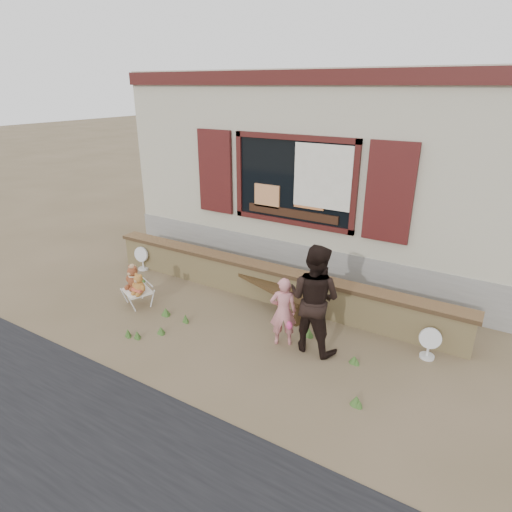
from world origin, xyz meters
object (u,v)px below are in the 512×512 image
Objects in this scene: folding_chair at (138,292)px; teddy_bear_left at (133,276)px; bench at (270,289)px; adult at (314,299)px; teddy_bear_right at (139,283)px; child at (283,312)px.

teddy_bear_left reaches higher than folding_chair.
adult is at bearing -16.06° from bench.
teddy_bear_left reaches higher than bench.
bench reaches higher than folding_chair.
folding_chair is at bearing -180.00° from teddy_bear_right.
folding_chair is 3.33m from adult.
teddy_bear_left is 0.28m from teddy_bear_right.
teddy_bear_right is (0.26, -0.11, -0.03)m from teddy_bear_left.
adult is (3.26, 0.37, 0.57)m from folding_chair.
adult reaches higher than teddy_bear_right.
folding_chair is 1.57× the size of teddy_bear_right.
teddy_bear_left is (-2.19, -1.16, 0.18)m from bench.
teddy_bear_left is at bearing 180.00° from folding_chair.
teddy_bear_right is 0.35× the size of child.
teddy_bear_left reaches higher than teddy_bear_right.
teddy_bear_right is (0.13, -0.06, 0.22)m from folding_chair.
teddy_bear_right is 0.23× the size of adult.
bench is 2.32m from teddy_bear_right.
folding_chair is 1.37× the size of teddy_bear_left.
adult reaches higher than folding_chair.
teddy_bear_left is 0.26× the size of adult.
teddy_bear_left is (-0.13, 0.06, 0.25)m from folding_chair.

